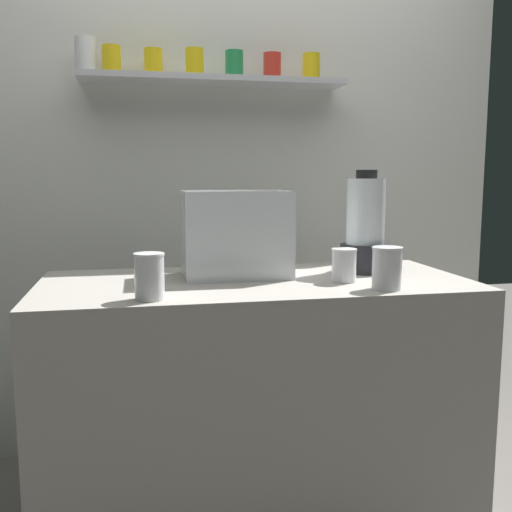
% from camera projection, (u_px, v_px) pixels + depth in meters
% --- Properties ---
extents(counter, '(1.40, 0.64, 0.90)m').
position_uv_depth(counter, '(256.00, 410.00, 1.97)').
color(counter, '#9E998E').
rests_on(counter, ground_plane).
extents(back_wall_unit, '(2.60, 0.24, 2.50)m').
position_uv_depth(back_wall_unit, '(221.00, 170.00, 2.59)').
color(back_wall_unit, silver).
rests_on(back_wall_unit, ground_plane).
extents(carrot_display_bin, '(0.36, 0.23, 0.29)m').
position_uv_depth(carrot_display_bin, '(237.00, 250.00, 1.96)').
color(carrot_display_bin, white).
rests_on(carrot_display_bin, counter).
extents(blender_pitcher, '(0.17, 0.17, 0.36)m').
position_uv_depth(blender_pitcher, '(365.00, 230.00, 2.05)').
color(blender_pitcher, black).
rests_on(blender_pitcher, counter).
extents(juice_cup_carrot_far_left, '(0.09, 0.09, 0.13)m').
position_uv_depth(juice_cup_carrot_far_left, '(149.00, 278.00, 1.60)').
color(juice_cup_carrot_far_left, white).
rests_on(juice_cup_carrot_far_left, counter).
extents(juice_cup_beet_left, '(0.08, 0.08, 0.11)m').
position_uv_depth(juice_cup_beet_left, '(344.00, 267.00, 1.87)').
color(juice_cup_beet_left, white).
rests_on(juice_cup_beet_left, counter).
extents(juice_cup_beet_middle, '(0.09, 0.09, 0.13)m').
position_uv_depth(juice_cup_beet_middle, '(387.00, 270.00, 1.74)').
color(juice_cup_beet_middle, white).
rests_on(juice_cup_beet_middle, counter).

